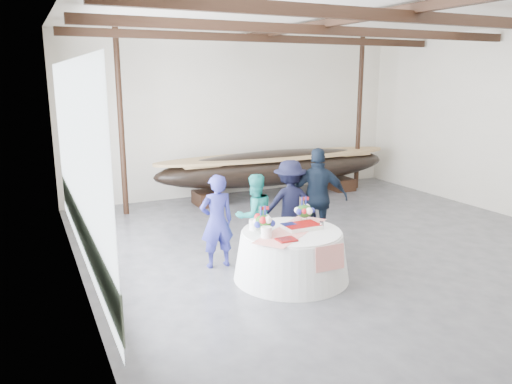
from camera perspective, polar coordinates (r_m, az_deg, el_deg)
name	(u,v)px	position (r m, az deg, el deg)	size (l,w,h in m)	color
floor	(362,256)	(9.85, 12.03, -7.13)	(10.00, 12.00, 0.01)	#3D3D42
wall_back	(238,116)	(14.51, -2.10, 8.71)	(10.00, 0.02, 4.50)	silver
wall_left	(79,157)	(7.42, -19.61, 3.74)	(0.02, 12.00, 4.50)	silver
ceiling	(375,8)	(9.33, 13.42, 19.79)	(10.00, 12.00, 0.01)	white
pavilion_structure	(345,41)	(9.96, 10.12, 16.62)	(9.80, 11.76, 4.50)	black
open_bay	(77,174)	(8.47, -19.77, 1.90)	(0.03, 7.00, 3.20)	silver
longboat_display	(278,167)	(14.09, 2.52, 2.84)	(7.13, 1.43, 1.34)	black
banquet_table	(291,254)	(8.52, 4.06, -7.12)	(1.96, 1.96, 0.84)	white
tabletop_items	(285,220)	(8.44, 3.39, -3.26)	(1.79, 1.51, 0.40)	red
guest_woman_blue	(217,221)	(8.89, -4.50, -3.36)	(0.62, 0.41, 1.69)	navy
guest_woman_teal	(254,216)	(9.39, -0.18, -2.72)	(0.78, 0.60, 1.60)	teal
guest_man_left	(290,204)	(9.88, 3.87, -1.43)	(1.14, 0.66, 1.77)	black
guest_man_right	(318,198)	(9.97, 7.09, -0.68)	(1.17, 0.49, 2.00)	black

